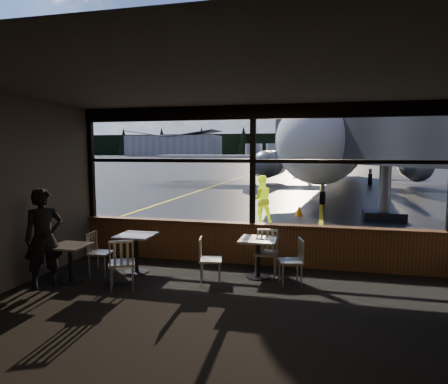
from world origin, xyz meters
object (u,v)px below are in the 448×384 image
at_px(chair_mid_w, 101,253).
at_px(passenger, 44,238).
at_px(chair_near_n, 266,254).
at_px(chair_near_w, 211,260).
at_px(airliner, 340,112).
at_px(jet_bridge, 388,157).
at_px(cafe_table_mid, 136,254).
at_px(cone_nose, 299,210).
at_px(chair_near_e, 290,262).
at_px(ground_crew, 261,199).
at_px(chair_mid_s, 122,264).
at_px(cafe_table_left, 71,264).
at_px(cafe_table_near, 258,258).

height_order(chair_mid_w, passenger, passenger).
bearing_deg(chair_near_n, chair_near_w, 30.57).
distance_m(airliner, jet_bridge, 17.27).
xyz_separation_m(jet_bridge, passenger, (-7.07, -7.90, -1.40)).
relative_size(jet_bridge, cafe_table_mid, 13.21).
distance_m(chair_near_w, cone_nose, 8.54).
height_order(chair_near_e, ground_crew, ground_crew).
height_order(cafe_table_mid, passenger, passenger).
distance_m(airliner, ground_crew, 18.26).
bearing_deg(chair_mid_s, cafe_table_mid, 74.92).
xyz_separation_m(cafe_table_mid, ground_crew, (1.67, 6.29, 0.44)).
bearing_deg(chair_mid_s, chair_near_w, -0.12).
bearing_deg(jet_bridge, chair_mid_s, -126.27).
bearing_deg(cafe_table_mid, cone_nose, 70.55).
height_order(cafe_table_left, passenger, passenger).
relative_size(chair_near_n, chair_mid_s, 0.98).
bearing_deg(cafe_table_mid, chair_near_n, 7.70).
bearing_deg(cafe_table_left, chair_mid_s, -6.23).
xyz_separation_m(chair_near_e, chair_near_w, (-1.49, -0.25, -0.00)).
bearing_deg(cone_nose, cafe_table_left, -113.07).
xyz_separation_m(cafe_table_near, cone_nose, (0.39, 7.92, -0.18)).
bearing_deg(cafe_table_left, cafe_table_mid, 41.78).
distance_m(cafe_table_left, chair_mid_s, 1.17).
relative_size(jet_bridge, chair_near_w, 12.06).
bearing_deg(jet_bridge, ground_crew, -174.50).
distance_m(airliner, cafe_table_mid, 24.69).
xyz_separation_m(cafe_table_near, cafe_table_left, (-3.46, -1.12, -0.03)).
bearing_deg(cafe_table_near, chair_near_n, 31.84).
relative_size(cafe_table_near, chair_mid_s, 0.82).
bearing_deg(chair_mid_w, cafe_table_left, -30.67).
bearing_deg(cone_nose, jet_bridge, -27.00).
distance_m(chair_near_n, passenger, 4.22).
relative_size(chair_mid_s, cone_nose, 2.26).
bearing_deg(passenger, chair_near_n, -25.91).
bearing_deg(cafe_table_left, chair_near_n, 18.61).
bearing_deg(chair_mid_s, ground_crew, 52.28).
height_order(jet_bridge, passenger, jet_bridge).
distance_m(cafe_table_mid, chair_near_e, 3.16).
relative_size(chair_near_w, passenger, 0.48).
bearing_deg(cone_nose, chair_near_e, -88.14).
relative_size(cafe_table_near, cafe_table_mid, 0.98).
height_order(airliner, jet_bridge, airliner).
bearing_deg(chair_mid_s, passenger, 162.70).
xyz_separation_m(chair_near_w, chair_mid_s, (-1.47, -0.72, 0.04)).
xyz_separation_m(jet_bridge, ground_crew, (-4.16, -0.40, -1.49)).
xyz_separation_m(chair_near_w, passenger, (-2.91, -0.95, 0.48)).
height_order(airliner, chair_mid_w, airliner).
relative_size(cafe_table_left, ground_crew, 0.44).
distance_m(cafe_table_near, passenger, 4.06).
height_order(airliner, cafe_table_left, airliner).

